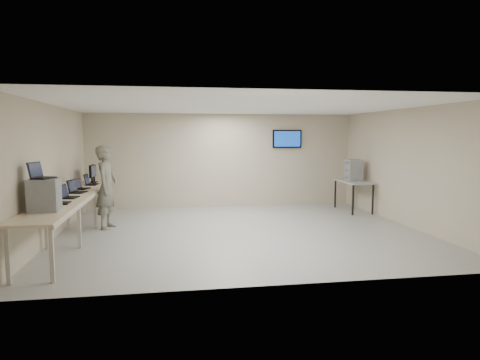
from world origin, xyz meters
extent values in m
cube|color=#979792|center=(0.00, 0.00, 0.00)|extent=(8.00, 7.00, 0.01)
cube|color=white|center=(0.00, 0.00, 2.80)|extent=(8.00, 7.00, 0.01)
cube|color=#C2AE88|center=(0.00, 3.50, 1.40)|extent=(8.00, 0.01, 2.80)
cube|color=#C2AE88|center=(0.00, -3.50, 1.40)|extent=(8.00, 0.01, 2.80)
cube|color=#C2AE88|center=(-4.00, 0.00, 1.40)|extent=(0.01, 7.00, 2.80)
cube|color=#C2AE88|center=(4.00, 0.00, 1.40)|extent=(0.01, 7.00, 2.80)
cube|color=black|center=(2.00, 3.48, 2.05)|extent=(0.15, 0.04, 0.15)
cube|color=black|center=(2.00, 3.44, 2.05)|extent=(0.90, 0.06, 0.55)
cube|color=#0D3999|center=(2.00, 3.40, 2.05)|extent=(0.82, 0.01, 0.47)
cube|color=beige|center=(-3.60, 0.00, 0.88)|extent=(0.75, 6.00, 0.04)
cube|color=#B3AFA3|center=(-3.23, 0.00, 0.85)|extent=(0.02, 6.00, 0.06)
cube|color=#B3AFA3|center=(-3.90, -2.85, 0.43)|extent=(0.06, 0.06, 0.86)
cube|color=#B3AFA3|center=(-3.30, -2.85, 0.43)|extent=(0.06, 0.06, 0.86)
cube|color=#B3AFA3|center=(-3.90, -0.90, 0.43)|extent=(0.06, 0.06, 0.86)
cube|color=#B3AFA3|center=(-3.30, -0.90, 0.43)|extent=(0.06, 0.06, 0.86)
cube|color=#B3AFA3|center=(-3.90, 0.90, 0.43)|extent=(0.06, 0.06, 0.86)
cube|color=#B3AFA3|center=(-3.30, 0.90, 0.43)|extent=(0.06, 0.06, 0.86)
cube|color=#B3AFA3|center=(-3.90, 2.85, 0.43)|extent=(0.06, 0.06, 0.86)
cube|color=#B3AFA3|center=(-3.30, 2.85, 0.43)|extent=(0.06, 0.06, 0.86)
cube|color=gray|center=(-3.65, -1.80, 1.17)|extent=(0.49, 0.55, 0.54)
cube|color=black|center=(-3.65, -1.80, 1.45)|extent=(0.37, 0.43, 0.02)
cube|color=black|center=(-3.78, -1.80, 1.59)|extent=(0.18, 0.34, 0.26)
cube|color=black|center=(-3.76, -1.80, 1.59)|extent=(0.15, 0.30, 0.21)
cube|color=black|center=(-3.55, -1.05, 0.91)|extent=(0.25, 0.35, 0.02)
cube|color=black|center=(-3.67, -1.05, 1.05)|extent=(0.07, 0.33, 0.25)
cube|color=black|center=(-3.66, -1.05, 1.05)|extent=(0.05, 0.29, 0.21)
cube|color=black|center=(-3.56, -0.33, 0.91)|extent=(0.31, 0.39, 0.02)
cube|color=black|center=(-3.69, -0.33, 1.05)|extent=(0.12, 0.34, 0.25)
cube|color=black|center=(-3.67, -0.33, 1.05)|extent=(0.09, 0.30, 0.21)
cube|color=black|center=(-3.56, 0.47, 0.91)|extent=(0.36, 0.43, 0.02)
cube|color=black|center=(-3.70, 0.47, 1.06)|extent=(0.16, 0.36, 0.27)
cube|color=black|center=(-3.68, 0.47, 1.06)|extent=(0.13, 0.31, 0.22)
cube|color=black|center=(-3.60, 1.13, 0.91)|extent=(0.31, 0.37, 0.02)
cube|color=black|center=(-3.71, 1.13, 1.03)|extent=(0.14, 0.31, 0.23)
cube|color=black|center=(-3.70, 1.13, 1.03)|extent=(0.12, 0.27, 0.19)
cube|color=black|center=(-3.53, 1.98, 0.91)|extent=(0.30, 0.39, 0.02)
cube|color=black|center=(-3.66, 1.98, 1.05)|extent=(0.11, 0.35, 0.26)
cube|color=black|center=(-3.65, 1.98, 1.05)|extent=(0.08, 0.31, 0.22)
cylinder|color=black|center=(-3.60, 2.37, 0.91)|extent=(0.22, 0.22, 0.02)
cube|color=black|center=(-3.60, 2.37, 1.00)|extent=(0.04, 0.03, 0.18)
cube|color=black|center=(-3.60, 2.37, 1.22)|extent=(0.05, 0.49, 0.33)
cube|color=black|center=(-3.57, 2.37, 1.22)|extent=(0.00, 0.45, 0.28)
cylinder|color=black|center=(-3.60, 2.69, 0.91)|extent=(0.20, 0.20, 0.02)
cube|color=black|center=(-3.60, 2.69, 1.00)|extent=(0.04, 0.03, 0.16)
cube|color=black|center=(-3.60, 2.69, 1.20)|extent=(0.05, 0.46, 0.31)
cube|color=black|center=(-3.57, 2.69, 1.20)|extent=(0.00, 0.42, 0.26)
imported|color=#62654B|center=(-3.02, 0.88, 0.97)|extent=(0.59, 0.78, 1.93)
cube|color=gray|center=(3.60, 2.10, 0.85)|extent=(0.68, 1.45, 0.04)
cube|color=black|center=(3.31, 1.47, 0.42)|extent=(0.04, 0.04, 0.83)
cube|color=black|center=(3.31, 2.72, 0.42)|extent=(0.04, 0.04, 0.83)
cube|color=black|center=(3.89, 1.47, 0.42)|extent=(0.04, 0.04, 0.83)
cube|color=black|center=(3.89, 2.72, 0.42)|extent=(0.04, 0.04, 0.83)
cube|color=gray|center=(3.58, 2.10, 0.97)|extent=(0.39, 0.43, 0.20)
cube|color=gray|center=(3.58, 2.10, 1.18)|extent=(0.39, 0.43, 0.20)
cube|color=gray|center=(3.58, 2.10, 1.38)|extent=(0.39, 0.43, 0.20)
camera|label=1|loc=(-1.57, -9.32, 2.16)|focal=32.00mm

